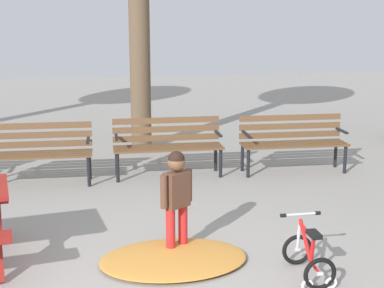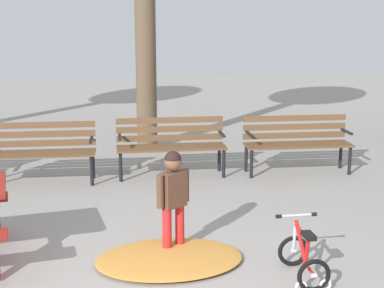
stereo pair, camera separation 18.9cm
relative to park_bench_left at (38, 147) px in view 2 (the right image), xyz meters
name	(u,v)px [view 2 (the right image)]	position (x,y,z in m)	size (l,w,h in m)	color
park_bench_left	(38,147)	(0.00, 0.00, 0.00)	(1.61, 0.49, 0.85)	brown
park_bench_right	(171,141)	(1.90, 0.12, 0.00)	(1.60, 0.46, 0.85)	brown
park_bench_far_right	(297,139)	(3.80, 0.03, 0.00)	(1.61, 0.48, 0.85)	brown
child_standing	(173,193)	(1.64, -2.65, 0.10)	(0.34, 0.27, 1.04)	red
kids_bicycle	(303,258)	(2.73, -3.42, -0.31)	(0.39, 0.57, 0.54)	black
leaf_pile	(169,258)	(1.57, -2.90, -0.48)	(1.42, 1.00, 0.07)	#C68438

